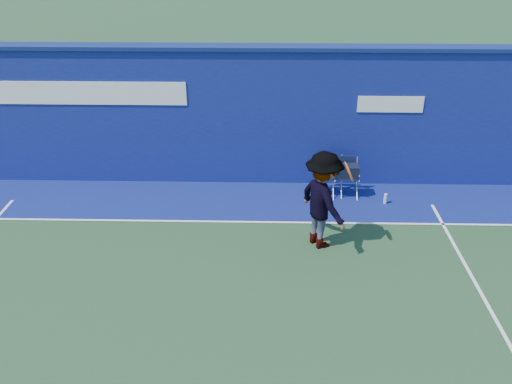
{
  "coord_description": "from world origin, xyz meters",
  "views": [
    {
      "loc": [
        0.99,
        -6.16,
        5.53
      ],
      "look_at": [
        0.79,
        2.6,
        1.0
      ],
      "focal_mm": 38.0,
      "sensor_mm": 36.0,
      "label": 1
    }
  ],
  "objects_px": {
    "tennis_player": "(323,200)",
    "directors_chair_right": "(345,181)",
    "water_bottle": "(385,199)",
    "directors_chair_left": "(329,183)"
  },
  "relations": [
    {
      "from": "directors_chair_left",
      "to": "directors_chair_right",
      "type": "bearing_deg",
      "value": -13.73
    },
    {
      "from": "water_bottle",
      "to": "directors_chair_right",
      "type": "bearing_deg",
      "value": 156.98
    },
    {
      "from": "directors_chair_right",
      "to": "water_bottle",
      "type": "distance_m",
      "value": 0.93
    },
    {
      "from": "directors_chair_left",
      "to": "water_bottle",
      "type": "relative_size",
      "value": 3.8
    },
    {
      "from": "directors_chair_right",
      "to": "water_bottle",
      "type": "height_order",
      "value": "directors_chair_right"
    },
    {
      "from": "tennis_player",
      "to": "directors_chair_right",
      "type": "bearing_deg",
      "value": 70.68
    },
    {
      "from": "directors_chair_left",
      "to": "directors_chair_right",
      "type": "height_order",
      "value": "directors_chair_left"
    },
    {
      "from": "tennis_player",
      "to": "water_bottle",
      "type": "bearing_deg",
      "value": 46.83
    },
    {
      "from": "water_bottle",
      "to": "tennis_player",
      "type": "xyz_separation_m",
      "value": [
        -1.51,
        -1.61,
        0.81
      ]
    },
    {
      "from": "directors_chair_right",
      "to": "directors_chair_left",
      "type": "bearing_deg",
      "value": 166.27
    }
  ]
}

